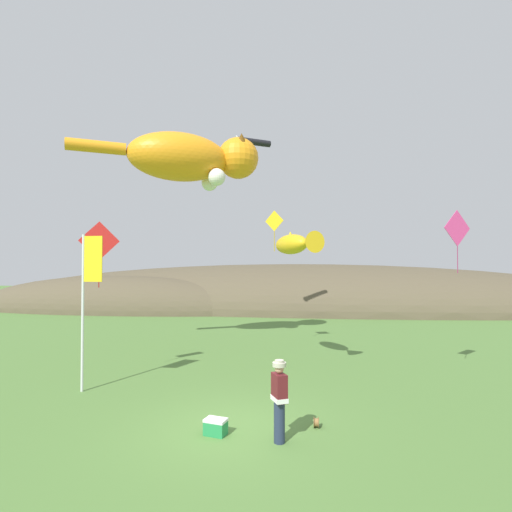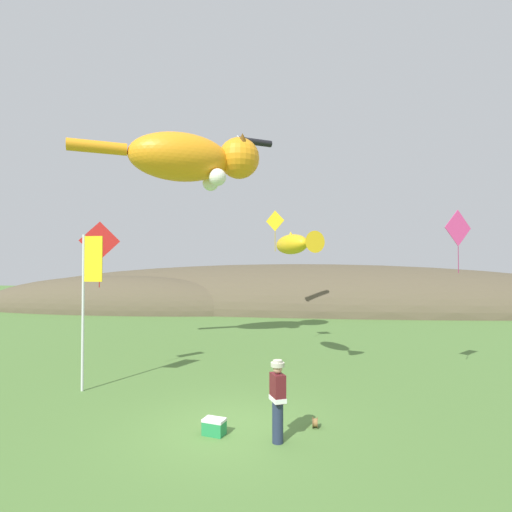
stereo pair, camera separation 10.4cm
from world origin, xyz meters
name	(u,v)px [view 1 (the left image)]	position (x,y,z in m)	size (l,w,h in m)	color
ground_plane	(231,429)	(0.00, 0.00, 0.00)	(120.00, 120.00, 0.00)	#517A38
distant_hill_ridge	(271,308)	(-2.01, 27.07, 0.00)	(61.36, 16.39, 7.97)	brown
festival_attendant	(279,398)	(1.18, -0.55, 0.95)	(0.42, 0.49, 1.77)	#232D47
kite_spool	(316,422)	(1.97, 0.38, 0.12)	(0.12, 0.25, 0.25)	olive
picnic_cooler	(216,427)	(-0.28, -0.36, 0.18)	(0.55, 0.43, 0.36)	#268C4C
festival_banner_pole	(87,288)	(-4.93, 2.09, 3.13)	(0.66, 0.08, 4.78)	silver
kite_giant_cat	(192,159)	(-3.69, 8.61, 8.83)	(7.79, 4.93, 2.62)	orange
kite_fish_windsock	(295,244)	(1.23, 5.67, 4.65)	(2.12, 2.84, 0.87)	gold
kite_tube_streamer	(253,142)	(-1.41, 12.31, 10.66)	(1.95, 1.40, 0.44)	black
kite_diamond_pink	(457,229)	(6.69, 4.95, 5.07)	(1.04, 0.67, 2.12)	#E53F8C
kite_diamond_gold	(274,222)	(0.17, 8.51, 5.81)	(0.86, 0.38, 1.83)	yellow
kite_diamond_red	(99,241)	(-5.15, 3.11, 4.64)	(1.09, 0.74, 2.20)	red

